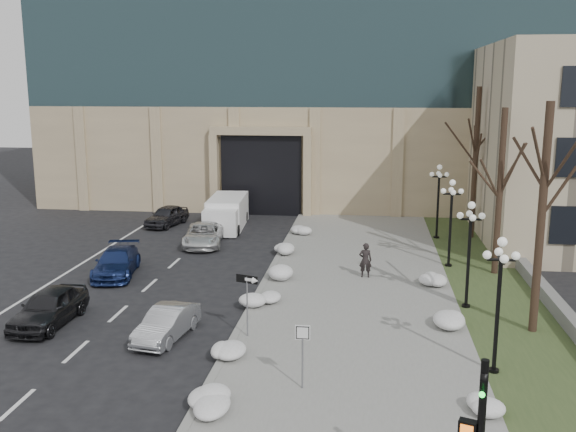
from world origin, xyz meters
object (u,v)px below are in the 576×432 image
object	(u,v)px
lamppost_b	(470,240)
pedestrian	(365,260)
lamppost_d	(439,191)
car_c	(117,262)
box_truck	(226,214)
car_e	(167,216)
lamppost_a	(499,287)
keep_sign	(303,343)
car_b	(167,323)
car_d	(204,235)
one_way_sign	(250,287)
car_a	(49,307)
lamppost_c	(451,211)

from	to	relation	value
lamppost_b	pedestrian	bearing A→B (deg)	138.81
lamppost_d	car_c	bearing A→B (deg)	-149.50
box_truck	car_e	bearing A→B (deg)	172.87
box_truck	lamppost_a	bearing A→B (deg)	-60.71
keep_sign	lamppost_d	xyz separation A→B (m)	(6.26, 21.54, 1.44)
car_b	keep_sign	size ratio (longest dim) A/B	1.66
box_truck	car_d	bearing A→B (deg)	-97.92
car_d	pedestrian	world-z (taller)	pedestrian
car_b	lamppost_a	xyz separation A→B (m)	(11.88, -1.65, 2.46)
car_b	car_d	world-z (taller)	car_d
car_e	lamppost_a	size ratio (longest dim) A/B	0.86
car_c	keep_sign	size ratio (longest dim) A/B	2.11
car_c	lamppost_a	size ratio (longest dim) A/B	0.99
car_b	pedestrian	distance (m)	11.48
pedestrian	one_way_sign	bearing A→B (deg)	60.60
lamppost_a	lamppost_b	world-z (taller)	same
car_a	lamppost_c	size ratio (longest dim) A/B	0.92
keep_sign	car_e	bearing A→B (deg)	116.19
box_truck	keep_sign	bearing A→B (deg)	-75.83
car_b	keep_sign	world-z (taller)	keep_sign
car_a	car_b	bearing A→B (deg)	-8.15
car_b	lamppost_d	distance (m)	21.58
car_d	lamppost_b	distance (m)	17.36
box_truck	car_c	bearing A→B (deg)	-109.25
car_a	lamppost_c	bearing A→B (deg)	32.60
car_c	car_b	bearing A→B (deg)	-67.36
car_b	one_way_sign	bearing A→B (deg)	13.88
car_e	lamppost_a	distance (m)	28.11
car_e	lamppost_d	size ratio (longest dim) A/B	0.86
keep_sign	one_way_sign	bearing A→B (deg)	120.17
car_d	keep_sign	xyz separation A→B (m)	(7.96, -18.20, 0.97)
car_e	lamppost_c	world-z (taller)	lamppost_c
box_truck	keep_sign	size ratio (longest dim) A/B	2.98
car_a	keep_sign	bearing A→B (deg)	-21.72
box_truck	lamppost_b	distance (m)	20.24
car_b	car_e	xyz separation A→B (m)	(-6.30, 19.66, 0.09)
car_a	pedestrian	distance (m)	14.92
car_c	lamppost_a	world-z (taller)	lamppost_a
car_c	lamppost_d	bearing A→B (deg)	19.72
one_way_sign	lamppost_d	distance (m)	19.60
lamppost_a	keep_sign	bearing A→B (deg)	-161.95
one_way_sign	keep_sign	xyz separation A→B (m)	(2.40, -3.98, -0.46)
car_e	keep_sign	world-z (taller)	keep_sign
car_a	car_e	xyz separation A→B (m)	(-1.11, 18.82, -0.05)
car_b	car_e	distance (m)	20.64
car_a	lamppost_b	xyz separation A→B (m)	(17.08, 4.02, 2.33)
car_a	one_way_sign	distance (m)	8.54
pedestrian	lamppost_d	world-z (taller)	lamppost_d
car_d	car_e	xyz separation A→B (m)	(-3.96, 5.14, 0.04)
car_a	lamppost_d	distance (m)	24.22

